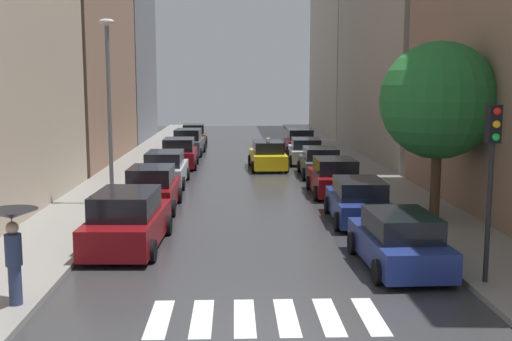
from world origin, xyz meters
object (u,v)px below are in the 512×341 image
(parked_car_right_nearest, at_px, (399,241))
(street_tree_right, at_px, (439,101))
(parked_car_left_sixth, at_px, (194,136))
(parked_car_left_fifth, at_px, (188,143))
(parked_car_right_fifth, at_px, (305,151))
(parked_car_right_sixth, at_px, (299,142))
(parked_car_left_nearest, at_px, (128,221))
(parked_car_right_fourth, at_px, (320,162))
(parked_car_right_third, at_px, (334,178))
(pedestrian_foreground, at_px, (12,234))
(taxi_midroad, at_px, (268,156))
(lamp_post_left, at_px, (109,99))
(parked_car_right_second, at_px, (358,202))
(traffic_light_right_corner, at_px, (492,154))
(parked_car_left_third, at_px, (165,169))
(parked_car_left_second, at_px, (152,190))
(parked_car_left_fourth, at_px, (179,154))

(parked_car_right_nearest, relative_size, street_tree_right, 0.69)
(parked_car_left_sixth, distance_m, street_tree_right, 29.33)
(parked_car_left_fifth, xyz_separation_m, parked_car_right_fifth, (7.58, -4.59, -0.11))
(parked_car_left_fifth, distance_m, parked_car_right_sixth, 7.79)
(parked_car_left_nearest, bearing_deg, parked_car_left_fifth, 2.01)
(parked_car_right_fourth, bearing_deg, parked_car_right_sixth, 0.45)
(parked_car_right_third, relative_size, pedestrian_foreground, 1.97)
(parked_car_left_sixth, distance_m, parked_car_right_nearest, 33.74)
(parked_car_right_third, distance_m, pedestrian_foreground, 16.67)
(taxi_midroad, relative_size, lamp_post_left, 0.64)
(parked_car_left_fifth, xyz_separation_m, parked_car_right_second, (7.58, -21.08, -0.10))
(traffic_light_right_corner, bearing_deg, parked_car_right_nearest, 134.52)
(parked_car_right_nearest, height_order, parked_car_right_fourth, parked_car_right_fourth)
(parked_car_right_nearest, xyz_separation_m, taxi_midroad, (-2.47, 19.46, 0.04))
(parked_car_left_third, xyz_separation_m, parked_car_right_second, (7.78, -8.28, -0.05))
(parked_car_left_third, xyz_separation_m, parked_car_right_sixth, (7.96, 13.48, 0.02))
(pedestrian_foreground, bearing_deg, parked_car_right_third, 96.71)
(taxi_midroad, bearing_deg, parked_car_left_third, 134.37)
(street_tree_right, bearing_deg, parked_car_left_fifth, 116.22)
(parked_car_left_second, bearing_deg, parked_car_right_second, -106.94)
(parked_car_left_fifth, height_order, parked_car_right_fourth, parked_car_left_fifth)
(parked_car_left_nearest, xyz_separation_m, taxi_midroad, (5.16, 17.15, -0.06))
(parked_car_left_fifth, bearing_deg, parked_car_left_nearest, -178.46)
(pedestrian_foreground, bearing_deg, parked_car_left_third, 125.47)
(parked_car_right_second, distance_m, parked_car_right_fifth, 16.49)
(lamp_post_left, bearing_deg, pedestrian_foreground, -89.42)
(taxi_midroad, bearing_deg, parked_car_right_sixth, -20.72)
(parked_car_left_nearest, relative_size, parked_car_left_sixth, 1.10)
(parked_car_left_fourth, relative_size, parked_car_right_fourth, 0.99)
(parked_car_left_nearest, relative_size, parked_car_right_third, 1.16)
(pedestrian_foreground, relative_size, street_tree_right, 0.34)
(parked_car_left_sixth, xyz_separation_m, taxi_midroad, (5.09, -13.41, -0.03))
(parked_car_right_third, bearing_deg, pedestrian_foreground, 146.40)
(parked_car_left_second, height_order, parked_car_left_third, parked_car_left_second)
(parked_car_left_fourth, xyz_separation_m, parked_car_right_sixth, (7.84, 7.13, -0.00))
(parked_car_left_sixth, height_order, parked_car_right_fifth, parked_car_left_sixth)
(parked_car_left_second, bearing_deg, traffic_light_right_corner, -135.84)
(parked_car_left_nearest, xyz_separation_m, parked_car_left_fifth, (0.07, 24.39, 0.01))
(parked_car_left_second, relative_size, parked_car_right_second, 0.92)
(parked_car_right_fifth, bearing_deg, taxi_midroad, 138.75)
(pedestrian_foreground, bearing_deg, parked_car_left_fourth, 126.51)
(parked_car_left_third, relative_size, pedestrian_foreground, 2.21)
(taxi_midroad, bearing_deg, parked_car_left_nearest, 161.18)
(taxi_midroad, relative_size, pedestrian_foreground, 2.20)
(street_tree_right, bearing_deg, pedestrian_foreground, -144.58)
(parked_car_left_second, height_order, parked_car_right_nearest, parked_car_left_second)
(parked_car_left_nearest, bearing_deg, parked_car_left_second, 2.24)
(parked_car_left_fourth, bearing_deg, parked_car_right_fourth, -115.69)
(parked_car_right_second, bearing_deg, parked_car_right_sixth, 1.26)
(parked_car_left_fourth, bearing_deg, traffic_light_right_corner, -157.80)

